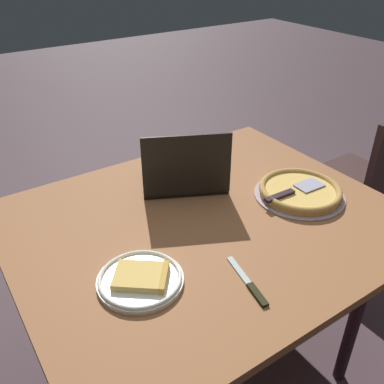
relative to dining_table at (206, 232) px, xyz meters
name	(u,v)px	position (x,y,z in m)	size (l,w,h in m)	color
ground_plane	(203,353)	(0.00, 0.00, -0.66)	(12.00, 12.00, 0.00)	#4B373D
dining_table	(206,232)	(0.00, 0.00, 0.00)	(1.30, 1.08, 0.71)	#925A36
laptop	(185,176)	(-0.05, -0.21, 0.12)	(0.38, 0.33, 0.25)	black
pizza_plate	(141,279)	(0.33, 0.15, 0.07)	(0.25, 0.25, 0.04)	white
pizza_tray	(300,191)	(-0.38, 0.07, 0.08)	(0.34, 0.34, 0.04)	#A994A0
table_knife	(250,285)	(0.09, 0.34, 0.06)	(0.06, 0.21, 0.01)	#B2C4C2
chair_near	(369,176)	(-1.11, -0.10, -0.17)	(0.39, 0.39, 0.85)	#3B2523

